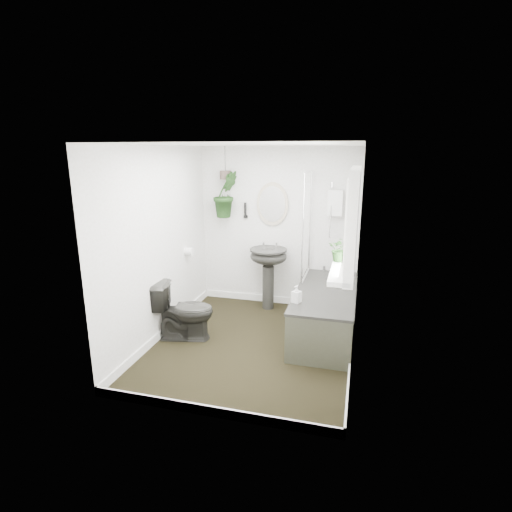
# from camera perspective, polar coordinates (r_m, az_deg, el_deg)

# --- Properties ---
(floor) EXTENTS (2.30, 2.80, 0.02)m
(floor) POSITION_cam_1_polar(r_m,az_deg,el_deg) (4.89, -0.46, -12.53)
(floor) COLOR black
(floor) RESTS_ON ground
(ceiling) EXTENTS (2.30, 2.80, 0.02)m
(ceiling) POSITION_cam_1_polar(r_m,az_deg,el_deg) (4.35, -0.53, 15.76)
(ceiling) COLOR white
(ceiling) RESTS_ON ground
(wall_back) EXTENTS (2.30, 0.02, 2.30)m
(wall_back) POSITION_cam_1_polar(r_m,az_deg,el_deg) (5.82, 3.20, 4.02)
(wall_back) COLOR white
(wall_back) RESTS_ON ground
(wall_front) EXTENTS (2.30, 0.02, 2.30)m
(wall_front) POSITION_cam_1_polar(r_m,az_deg,el_deg) (3.20, -7.23, -5.17)
(wall_front) COLOR white
(wall_front) RESTS_ON ground
(wall_left) EXTENTS (0.02, 2.80, 2.30)m
(wall_left) POSITION_cam_1_polar(r_m,az_deg,el_deg) (4.91, -13.66, 1.59)
(wall_left) COLOR white
(wall_left) RESTS_ON ground
(wall_right) EXTENTS (0.02, 2.80, 2.30)m
(wall_right) POSITION_cam_1_polar(r_m,az_deg,el_deg) (4.33, 14.48, -0.22)
(wall_right) COLOR white
(wall_right) RESTS_ON ground
(skirting) EXTENTS (2.30, 2.80, 0.10)m
(skirting) POSITION_cam_1_polar(r_m,az_deg,el_deg) (4.87, -0.46, -11.90)
(skirting) COLOR white
(skirting) RESTS_ON floor
(bathtub) EXTENTS (0.72, 1.72, 0.58)m
(bathtub) POSITION_cam_1_polar(r_m,az_deg,el_deg) (5.09, 9.85, -7.91)
(bathtub) COLOR black
(bathtub) RESTS_ON floor
(bath_screen) EXTENTS (0.04, 0.72, 1.40)m
(bath_screen) POSITION_cam_1_polar(r_m,az_deg,el_deg) (5.31, 7.27, 4.30)
(bath_screen) COLOR silver
(bath_screen) RESTS_ON bathtub
(shower_box) EXTENTS (0.20, 0.10, 0.35)m
(shower_box) POSITION_cam_1_polar(r_m,az_deg,el_deg) (5.59, 11.24, 7.45)
(shower_box) COLOR white
(shower_box) RESTS_ON wall_back
(oval_mirror) EXTENTS (0.46, 0.03, 0.62)m
(oval_mirror) POSITION_cam_1_polar(r_m,az_deg,el_deg) (5.75, 2.35, 7.42)
(oval_mirror) COLOR #B6A990
(oval_mirror) RESTS_ON wall_back
(wall_sconce) EXTENTS (0.04, 0.04, 0.22)m
(wall_sconce) POSITION_cam_1_polar(r_m,az_deg,el_deg) (5.85, -1.54, 6.57)
(wall_sconce) COLOR black
(wall_sconce) RESTS_ON wall_back
(toilet_roll_holder) EXTENTS (0.11, 0.11, 0.11)m
(toilet_roll_holder) POSITION_cam_1_polar(r_m,az_deg,el_deg) (5.55, -9.56, 0.65)
(toilet_roll_holder) COLOR white
(toilet_roll_holder) RESTS_ON wall_left
(window_recess) EXTENTS (0.08, 1.00, 0.90)m
(window_recess) POSITION_cam_1_polar(r_m,az_deg,el_deg) (3.54, 13.68, 4.84)
(window_recess) COLOR white
(window_recess) RESTS_ON wall_right
(window_sill) EXTENTS (0.18, 1.00, 0.04)m
(window_sill) POSITION_cam_1_polar(r_m,az_deg,el_deg) (3.64, 12.18, -1.62)
(window_sill) COLOR white
(window_sill) RESTS_ON wall_right
(window_blinds) EXTENTS (0.01, 0.86, 0.76)m
(window_blinds) POSITION_cam_1_polar(r_m,az_deg,el_deg) (3.54, 12.96, 4.88)
(window_blinds) COLOR white
(window_blinds) RESTS_ON wall_right
(toilet) EXTENTS (0.77, 0.54, 0.72)m
(toilet) POSITION_cam_1_polar(r_m,az_deg,el_deg) (4.97, -10.22, -7.67)
(toilet) COLOR black
(toilet) RESTS_ON floor
(pedestal_sink) EXTENTS (0.53, 0.45, 0.90)m
(pedestal_sink) POSITION_cam_1_polar(r_m,az_deg,el_deg) (5.77, 1.75, -3.26)
(pedestal_sink) COLOR black
(pedestal_sink) RESTS_ON floor
(sill_plant) EXTENTS (0.22, 0.19, 0.23)m
(sill_plant) POSITION_cam_1_polar(r_m,az_deg,el_deg) (3.74, 11.93, 0.98)
(sill_plant) COLOR black
(sill_plant) RESTS_ON window_sill
(hanging_plant) EXTENTS (0.47, 0.46, 0.66)m
(hanging_plant) POSITION_cam_1_polar(r_m,az_deg,el_deg) (5.79, -4.34, 8.79)
(hanging_plant) COLOR black
(hanging_plant) RESTS_ON ceiling
(soap_bottle) EXTENTS (0.12, 0.12, 0.20)m
(soap_bottle) POSITION_cam_1_polar(r_m,az_deg,el_deg) (4.52, 5.81, -5.44)
(soap_bottle) COLOR black
(soap_bottle) RESTS_ON bathtub
(hanging_pot) EXTENTS (0.16, 0.16, 0.12)m
(hanging_pot) POSITION_cam_1_polar(r_m,az_deg,el_deg) (5.77, -4.39, 11.47)
(hanging_pot) COLOR #4B3B34
(hanging_pot) RESTS_ON ceiling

